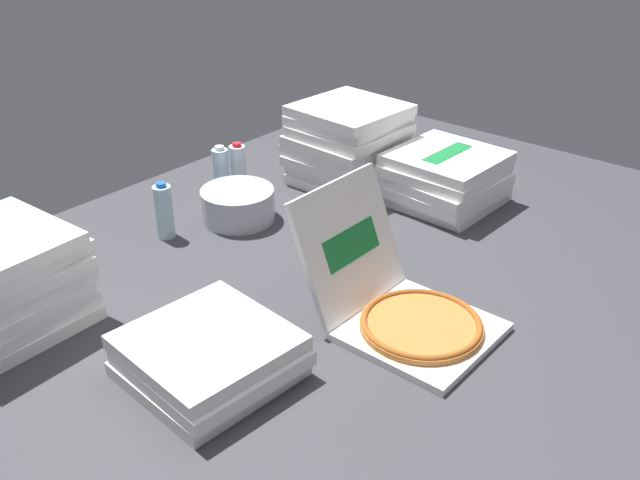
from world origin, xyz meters
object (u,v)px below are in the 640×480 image
at_px(pizza_stack_center_far, 348,144).
at_px(water_bottle_2, 221,172).
at_px(pizza_stack_left_far, 445,178).
at_px(pizza_stack_left_mid, 209,356).
at_px(water_bottle_0, 238,169).
at_px(pizza_stack_right_mid, 0,281).
at_px(water_bottle_1, 164,211).
at_px(open_pizza_box, 402,305).
at_px(ice_bucket, 238,205).

bearing_deg(pizza_stack_center_far, water_bottle_2, 145.76).
distance_m(pizza_stack_left_far, water_bottle_2, 0.91).
height_order(pizza_stack_left_mid, water_bottle_0, water_bottle_0).
xyz_separation_m(pizza_stack_right_mid, water_bottle_1, (0.66, 0.08, -0.05)).
height_order(open_pizza_box, ice_bucket, open_pizza_box).
xyz_separation_m(pizza_stack_left_mid, water_bottle_2, (0.82, 0.83, 0.04)).
bearing_deg(water_bottle_2, water_bottle_1, -164.14).
xyz_separation_m(open_pizza_box, water_bottle_2, (0.29, 1.10, 0.03)).
xyz_separation_m(open_pizza_box, water_bottle_0, (0.36, 1.07, 0.03)).
height_order(pizza_stack_left_mid, ice_bucket, pizza_stack_left_mid).
bearing_deg(pizza_stack_right_mid, water_bottle_0, 8.11).
bearing_deg(open_pizza_box, pizza_stack_left_mid, 153.51).
bearing_deg(pizza_stack_center_far, pizza_stack_right_mid, 175.39).
height_order(pizza_stack_right_mid, ice_bucket, pizza_stack_right_mid).
height_order(pizza_stack_left_far, water_bottle_0, water_bottle_0).
height_order(pizza_stack_center_far, water_bottle_0, pizza_stack_center_far).
relative_size(open_pizza_box, pizza_stack_center_far, 1.29).
bearing_deg(water_bottle_1, water_bottle_0, 10.27).
bearing_deg(open_pizza_box, water_bottle_2, 75.09).
height_order(pizza_stack_left_far, pizza_stack_left_mid, pizza_stack_left_far).
xyz_separation_m(pizza_stack_center_far, water_bottle_2, (-0.45, 0.31, -0.07)).
distance_m(pizza_stack_center_far, water_bottle_2, 0.55).
relative_size(pizza_stack_right_mid, pizza_stack_left_far, 1.02).
distance_m(pizza_stack_left_far, water_bottle_0, 0.85).
height_order(pizza_stack_right_mid, pizza_stack_left_far, pizza_stack_right_mid).
xyz_separation_m(pizza_stack_center_far, pizza_stack_right_mid, (-1.49, 0.12, -0.02)).
relative_size(pizza_stack_left_mid, water_bottle_1, 2.07).
xyz_separation_m(pizza_stack_center_far, pizza_stack_left_mid, (-1.27, -0.53, -0.11)).
bearing_deg(water_bottle_2, open_pizza_box, -104.91).
relative_size(open_pizza_box, pizza_stack_left_far, 1.27).
distance_m(open_pizza_box, pizza_stack_right_mid, 1.18).
xyz_separation_m(water_bottle_1, water_bottle_2, (0.38, 0.11, 0.00)).
bearing_deg(water_bottle_0, pizza_stack_right_mid, -171.89).
xyz_separation_m(pizza_stack_center_far, water_bottle_0, (-0.38, 0.28, -0.07)).
relative_size(pizza_stack_center_far, pizza_stack_left_mid, 0.96).
xyz_separation_m(water_bottle_0, water_bottle_2, (-0.07, 0.03, 0.00)).
height_order(open_pizza_box, water_bottle_1, open_pizza_box).
bearing_deg(water_bottle_2, pizza_stack_center_far, -34.24).
xyz_separation_m(pizza_stack_left_mid, water_bottle_1, (0.44, 0.73, 0.04)).
xyz_separation_m(pizza_stack_center_far, pizza_stack_left_far, (0.08, -0.43, -0.06)).
xyz_separation_m(pizza_stack_right_mid, ice_bucket, (0.93, -0.03, -0.09)).
bearing_deg(pizza_stack_right_mid, ice_bucket, -1.57).
distance_m(pizza_stack_left_far, ice_bucket, 0.83).
bearing_deg(open_pizza_box, water_bottle_1, 95.23).
bearing_deg(pizza_stack_left_far, open_pizza_box, -156.50).
relative_size(pizza_stack_left_mid, water_bottle_0, 2.07).
relative_size(pizza_stack_right_mid, water_bottle_0, 2.05).
distance_m(ice_bucket, water_bottle_1, 0.29).
bearing_deg(pizza_stack_left_mid, pizza_stack_left_far, 4.06).
xyz_separation_m(pizza_stack_right_mid, pizza_stack_left_far, (1.58, -0.55, -0.04)).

